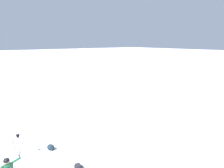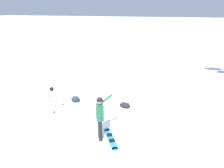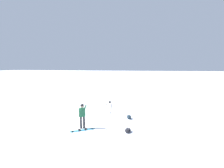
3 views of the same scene
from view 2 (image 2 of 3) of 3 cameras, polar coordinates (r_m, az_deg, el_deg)
ground_plane at (r=10.03m, az=-5.93°, el=-11.26°), size 300.00×300.00×0.00m
snowboarder at (r=8.82m, az=-3.00°, el=-7.43°), size 0.60×0.72×1.82m
snowboard at (r=9.34m, az=-0.33°, el=-13.38°), size 1.10×1.49×0.10m
gear_bag_large at (r=12.03m, az=3.22°, el=-5.31°), size 0.65×0.48×0.24m
camera_tripod at (r=11.33m, az=-14.69°, el=-2.76°), size 0.63×0.59×1.38m
gear_bag_small at (r=12.83m, az=-9.07°, el=-3.78°), size 0.59×0.52×0.31m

